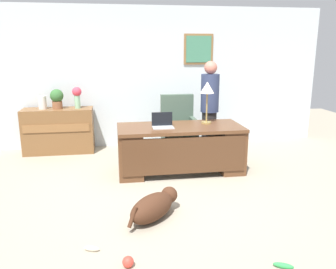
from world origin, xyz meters
The scene contains 15 objects.
ground_plane centered at (0.00, 0.00, 0.00)m, with size 12.00×12.00×0.00m, color #9E937F.
back_wall centered at (0.01, 2.60, 1.35)m, with size 7.00×0.16×2.70m.
desk centered at (0.32, 0.84, 0.40)m, with size 1.93×0.85×0.73m.
credenza centered at (-1.73, 2.25, 0.41)m, with size 1.27×0.50×0.83m.
armchair centered at (0.46, 1.79, 0.49)m, with size 0.60×0.59×1.09m.
person_standing centered at (0.99, 1.60, 0.88)m, with size 0.32×0.32×1.70m.
dog_lying centered at (-0.28, -0.67, 0.15)m, with size 0.68×0.68×0.30m.
laptop centered at (0.03, 0.82, 0.79)m, with size 0.32×0.22×0.22m.
desk_lamp centered at (0.77, 1.01, 1.27)m, with size 0.22×0.22×0.67m.
vase_with_flowers centered at (-1.36, 2.25, 1.07)m, with size 0.17×0.17×0.39m.
vase_empty centered at (-1.98, 2.25, 0.95)m, with size 0.15×0.15×0.24m, color silver.
potted_plant centered at (-1.72, 2.25, 1.03)m, with size 0.24×0.24×0.36m.
dog_toy_ball centered at (-0.62, -1.54, 0.05)m, with size 0.10×0.10×0.10m, color #E53F33.
dog_toy_bone centered at (-0.95, -1.23, 0.03)m, with size 0.16×0.05×0.05m, color beige.
dog_toy_plush centered at (0.75, -1.77, 0.03)m, with size 0.18×0.05×0.05m, color green.
Camera 1 is at (-0.69, -4.29, 1.90)m, focal length 37.06 mm.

